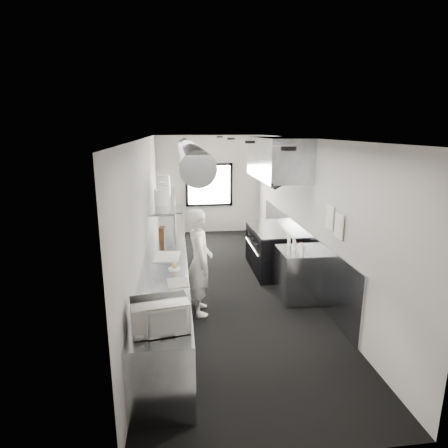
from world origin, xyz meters
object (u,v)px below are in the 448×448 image
object	(u,v)px
deli_tub_b	(149,300)
squeeze_bottle_e	(289,241)
prep_counter	(167,276)
plate_stack_d	(164,184)
cutting_board	(167,257)
deli_tub_a	(146,298)
line_cook	(200,262)
plate_stack_a	(161,197)
squeeze_bottle_b	(301,248)
exhaust_hood	(277,158)
squeeze_bottle_a	(303,251)
range	(271,249)
pass_shelf	(164,200)
knife_block	(162,233)
plate_stack_c	(165,190)
plate_stack_b	(163,193)
bottle_station	(297,274)
squeeze_bottle_d	(294,244)
far_work_table	(170,225)
squeeze_bottle_c	(294,246)
small_plate	(175,269)
microwave	(160,315)

from	to	relation	value
deli_tub_b	squeeze_bottle_e	distance (m)	3.15
prep_counter	plate_stack_d	distance (m)	2.54
cutting_board	deli_tub_a	bearing A→B (deg)	-97.42
line_cook	plate_stack_a	bearing A→B (deg)	22.60
plate_stack_d	squeeze_bottle_b	world-z (taller)	plate_stack_d
exhaust_hood	squeeze_bottle_a	bearing A→B (deg)	-89.13
range	deli_tub_b	bearing A→B (deg)	-126.26
pass_shelf	knife_block	world-z (taller)	pass_shelf
pass_shelf	plate_stack_c	bearing A→B (deg)	85.99
plate_stack_b	squeeze_bottle_e	bearing A→B (deg)	-28.33
bottle_station	line_cook	bearing A→B (deg)	-169.93
deli_tub_b	squeeze_bottle_d	xyz separation A→B (m)	(2.42, 1.92, 0.03)
exhaust_hood	plate_stack_d	size ratio (longest dim) A/B	5.60
plate_stack_d	squeeze_bottle_e	distance (m)	3.19
range	deli_tub_a	bearing A→B (deg)	-127.25
bottle_station	deli_tub_b	size ratio (longest dim) A/B	5.97
squeeze_bottle_b	squeeze_bottle_a	bearing A→B (deg)	-95.19
plate_stack_a	deli_tub_a	bearing A→B (deg)	-92.35
knife_block	plate_stack_a	distance (m)	0.70
far_work_table	plate_stack_a	size ratio (longest dim) A/B	4.03
range	squeeze_bottle_c	size ratio (longest dim) A/B	9.37
prep_counter	plate_stack_a	xyz separation A→B (m)	(-0.08, 0.79, 1.27)
far_work_table	squeeze_bottle_c	size ratio (longest dim) A/B	7.03
cutting_board	squeeze_bottle_e	xyz separation A→B (m)	(2.19, 0.36, 0.08)
small_plate	squeeze_bottle_b	xyz separation A→B (m)	(2.13, 0.47, 0.08)
exhaust_hood	squeeze_bottle_a	distance (m)	2.21
cutting_board	squeeze_bottle_d	size ratio (longest dim) A/B	3.34
small_plate	bottle_station	bearing A→B (deg)	16.81
prep_counter	far_work_table	bearing A→B (deg)	90.00
prep_counter	squeeze_bottle_a	distance (m)	2.39
squeeze_bottle_c	squeeze_bottle_e	bearing A→B (deg)	91.01
line_cook	deli_tub_b	bearing A→B (deg)	151.44
cutting_board	far_work_table	bearing A→B (deg)	90.35
bottle_station	deli_tub_a	xyz separation A→B (m)	(-2.49, -1.73, 0.50)
squeeze_bottle_e	line_cook	bearing A→B (deg)	-160.25
cutting_board	squeeze_bottle_b	world-z (taller)	squeeze_bottle_b
plate_stack_d	deli_tub_b	bearing A→B (deg)	-91.24
line_cook	knife_block	world-z (taller)	line_cook
plate_stack_b	plate_stack_c	world-z (taller)	plate_stack_c
pass_shelf	plate_stack_c	size ratio (longest dim) A/B	9.51
deli_tub_a	squeeze_bottle_b	size ratio (longest dim) A/B	0.83
deli_tub_b	plate_stack_d	xyz separation A→B (m)	(0.09, 4.17, 0.81)
deli_tub_b	small_plate	world-z (taller)	deli_tub_b
microwave	exhaust_hood	bearing A→B (deg)	49.74
plate_stack_c	squeeze_bottle_c	world-z (taller)	plate_stack_c
microwave	pass_shelf	bearing A→B (deg)	80.97
plate_stack_c	small_plate	bearing A→B (deg)	-85.97
line_cook	squeeze_bottle_e	distance (m)	1.77
pass_shelf	microwave	bearing A→B (deg)	-89.39
far_work_table	line_cook	size ratio (longest dim) A/B	0.68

